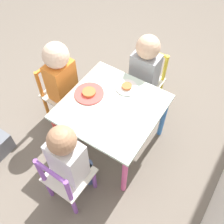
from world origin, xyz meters
TOP-DOWN VIEW (x-y plane):
  - ground_plane at (0.00, 0.00)m, footprint 6.00×6.00m
  - kids_table at (0.00, 0.00)m, footprint 0.61×0.61m
  - chair_orange at (-0.02, -0.50)m, footprint 0.27×0.27m
  - chair_yellow at (-0.50, 0.00)m, footprint 0.26×0.26m
  - chair_purple at (0.50, -0.01)m, footprint 0.26×0.26m
  - child_front at (-0.02, -0.44)m, footprint 0.21×0.23m
  - child_left at (-0.44, 0.00)m, footprint 0.22×0.20m
  - child_right at (0.44, -0.01)m, footprint 0.21×0.20m
  - plate_front at (-0.00, -0.18)m, footprint 0.20×0.20m
  - plate_left at (-0.18, 0.00)m, footprint 0.15×0.15m

SIDE VIEW (x-z plane):
  - ground_plane at x=0.00m, z-range 0.00..0.00m
  - chair_orange at x=-0.02m, z-range -0.01..0.50m
  - chair_yellow at x=-0.50m, z-range -0.01..0.50m
  - chair_purple at x=0.50m, z-range -0.01..0.50m
  - kids_table at x=0.00m, z-range 0.16..0.62m
  - child_right at x=0.44m, z-range 0.07..0.79m
  - child_left at x=-0.44m, z-range 0.08..0.79m
  - child_front at x=-0.02m, z-range 0.08..0.82m
  - plate_front at x=0.00m, z-range 0.45..0.48m
  - plate_left at x=-0.18m, z-range 0.45..0.48m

